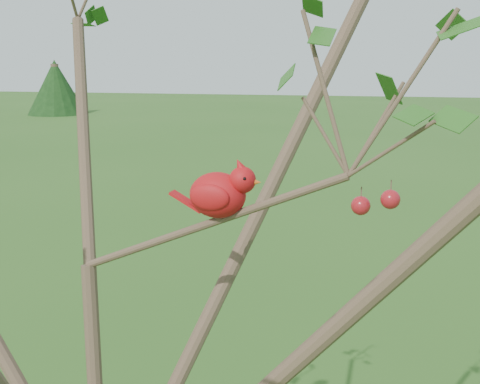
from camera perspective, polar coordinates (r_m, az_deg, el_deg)
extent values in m
sphere|color=maroon|center=(1.26, 11.37, -1.28)|extent=(0.04, 0.04, 0.04)
sphere|color=maroon|center=(1.25, 14.06, -0.68)|extent=(0.04, 0.04, 0.04)
ellipsoid|color=red|center=(1.29, -2.13, -0.29)|extent=(0.13, 0.10, 0.10)
sphere|color=red|center=(1.26, 0.23, 1.15)|extent=(0.06, 0.06, 0.06)
cone|color=red|center=(1.26, 0.02, 2.44)|extent=(0.04, 0.03, 0.04)
cone|color=#D85914|center=(1.25, 1.48, 0.94)|extent=(0.03, 0.02, 0.02)
ellipsoid|color=black|center=(1.26, 1.06, 0.93)|extent=(0.02, 0.03, 0.03)
cube|color=red|center=(1.32, -5.07, -0.90)|extent=(0.08, 0.03, 0.04)
ellipsoid|color=red|center=(1.32, -1.78, 0.19)|extent=(0.09, 0.03, 0.06)
ellipsoid|color=red|center=(1.25, -2.91, -0.52)|extent=(0.09, 0.03, 0.06)
cylinder|color=#432F24|center=(28.19, -17.05, 9.29)|extent=(0.33, 0.33, 2.21)
cone|color=black|center=(28.18, -17.06, 9.48)|extent=(2.57, 2.57, 2.39)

